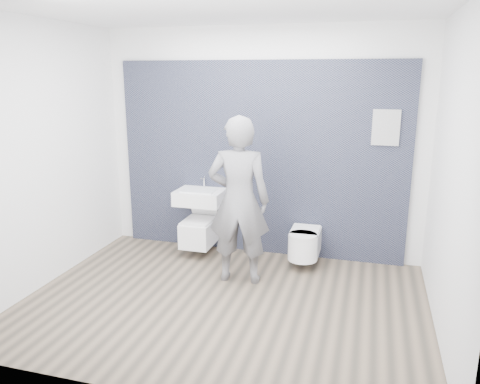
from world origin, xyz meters
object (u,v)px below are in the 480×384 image
(toilet_square, at_px, (200,230))
(visitor, at_px, (239,201))
(washbasin, at_px, (200,197))
(toilet_rounded, at_px, (304,243))

(toilet_square, distance_m, visitor, 1.12)
(washbasin, height_order, toilet_rounded, washbasin)
(washbasin, height_order, visitor, visitor)
(washbasin, xyz_separation_m, visitor, (0.70, -0.67, 0.18))
(toilet_rounded, xyz_separation_m, visitor, (-0.64, -0.59, 0.64))
(toilet_square, relative_size, toilet_rounded, 1.18)
(toilet_square, distance_m, toilet_rounded, 1.34)
(toilet_square, height_order, toilet_rounded, toilet_square)
(toilet_rounded, bearing_deg, toilet_square, 178.56)
(washbasin, relative_size, toilet_square, 0.85)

